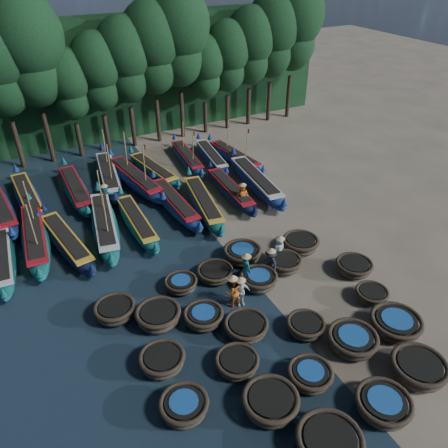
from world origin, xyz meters
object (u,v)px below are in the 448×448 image
long_boat_5 (174,203)px  coracle_18 (284,263)px  coracle_5 (184,406)px  long_boat_4 (137,222)px  coracle_19 (354,267)px  long_boat_15 (187,158)px  long_boat_0 (3,260)px  long_boat_3 (105,225)px  coracle_14 (372,294)px  long_boat_9 (0,208)px  coracle_7 (310,375)px  coracle_13 (306,326)px  long_boat_11 (76,189)px  coracle_12 (246,327)px  coracle_24 (300,244)px  coracle_9 (396,324)px  coracle_15 (158,316)px  coracle_23 (242,254)px  fisherman_3 (270,263)px  coracle_4 (418,368)px  long_boat_10 (28,197)px  fisherman_4 (240,291)px  coracle_20 (115,310)px  long_boat_12 (109,176)px  long_boat_7 (230,190)px  fisherman_6 (242,195)px  coracle_6 (270,402)px  fisherman_5 (105,196)px  coracle_2 (329,443)px  fisherman_1 (246,268)px  coracle_8 (352,340)px  coracle_17 (259,280)px  long_boat_8 (256,181)px  long_boat_6 (204,203)px  long_boat_17 (235,157)px  coracle_10 (162,360)px  coracle_16 (204,316)px  fisherman_2 (232,291)px  long_boat_16 (211,157)px  coracle_11 (237,363)px  long_boat_2 (67,242)px  long_boat_14 (153,170)px  coracle_22 (215,273)px

long_boat_5 → coracle_18: bearing=-72.7°
coracle_5 → long_boat_4: long_boat_4 is taller
coracle_19 → long_boat_15: size_ratio=0.28×
long_boat_0 → long_boat_4: size_ratio=0.97×
coracle_18 → long_boat_3: size_ratio=0.26×
coracle_14 → long_boat_9: bearing=132.4°
coracle_7 → coracle_13: (1.48, 2.28, -0.03)m
long_boat_0 → long_boat_11: bearing=52.2°
long_boat_9 → long_boat_11: (4.94, 0.31, -0.02)m
coracle_12 → coracle_24: size_ratio=0.95×
coracle_9 → coracle_15: size_ratio=1.34×
coracle_23 → long_boat_5: bearing=100.8°
coracle_7 → fisherman_3: 6.86m
coracle_5 → coracle_18: coracle_18 is taller
coracle_4 → coracle_12: size_ratio=1.17×
long_boat_10 → fisherman_4: 17.32m
coracle_13 → coracle_20: size_ratio=0.88×
coracle_15 → long_boat_12: size_ratio=0.25×
coracle_20 → long_boat_7: size_ratio=0.30×
coracle_24 → long_boat_15: size_ratio=0.35×
coracle_14 → fisherman_6: size_ratio=0.94×
coracle_6 → long_boat_11: long_boat_11 is taller
fisherman_5 → long_boat_0: bearing=53.4°
coracle_5 → coracle_14: (10.82, 1.40, -0.06)m
coracle_2 → fisherman_1: 9.45m
coracle_8 → long_boat_7: (1.69, 14.45, 0.05)m
coracle_17 → long_boat_0: bearing=145.6°
long_boat_0 → long_boat_15: 16.17m
long_boat_7 → long_boat_8: size_ratio=0.86×
long_boat_6 → long_boat_17: (5.39, 5.51, -0.04)m
coracle_10 → coracle_16: coracle_10 is taller
long_boat_15 → long_boat_12: bearing=-171.1°
coracle_4 → fisherman_2: size_ratio=1.45×
coracle_15 → coracle_23: coracle_15 is taller
long_boat_12 → long_boat_17: long_boat_12 is taller
long_boat_3 → coracle_10: bearing=-83.5°
coracle_16 → coracle_6: bearing=-86.8°
long_boat_10 → coracle_24: bearing=-47.9°
long_boat_0 → long_boat_9: bearing=89.6°
long_boat_4 → long_boat_16: size_ratio=1.05×
coracle_11 → long_boat_10: size_ratio=0.28×
coracle_9 → coracle_24: same height
long_boat_17 → fisherman_3: long_boat_17 is taller
long_boat_4 → long_boat_11: size_ratio=0.91×
long_boat_2 → long_boat_17: (14.32, 5.75, -0.01)m
coracle_19 → long_boat_14: (-5.67, 15.99, 0.10)m
coracle_13 → long_boat_8: 13.98m
coracle_20 → coracle_22: size_ratio=0.97×
coracle_9 → coracle_19: bearing=73.5°
coracle_16 → coracle_20: coracle_20 is taller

